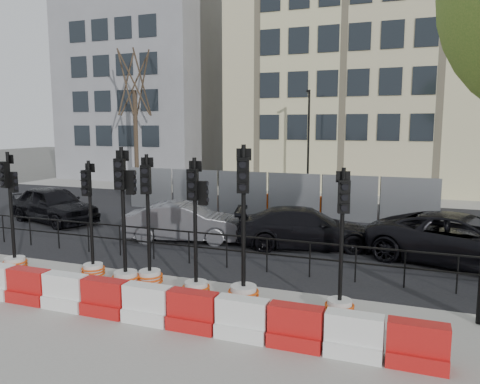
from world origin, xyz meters
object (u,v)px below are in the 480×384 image
at_px(car_c, 306,228).
at_px(traffic_signal_d, 125,256).
at_px(car_a, 53,204).
at_px(traffic_signal_h, 340,288).

bearing_deg(car_c, traffic_signal_d, 133.25).
xyz_separation_m(traffic_signal_d, car_a, (-7.51, 5.81, -0.08)).
xyz_separation_m(traffic_signal_h, car_c, (-1.96, 5.43, 0.01)).
bearing_deg(traffic_signal_d, traffic_signal_h, -11.74).
bearing_deg(traffic_signal_h, car_a, 137.92).
distance_m(traffic_signal_d, car_a, 9.50).
height_order(traffic_signal_d, traffic_signal_h, traffic_signal_d).
height_order(traffic_signal_d, car_c, traffic_signal_d).
xyz_separation_m(car_a, car_c, (10.86, -0.32, -0.09)).
distance_m(car_a, car_c, 10.87).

